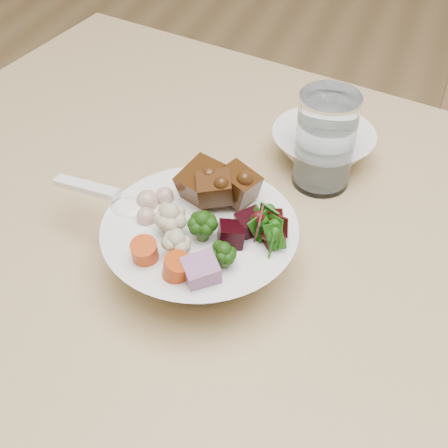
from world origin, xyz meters
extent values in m
cube|color=tan|center=(-0.11, 0.05, 0.70)|extent=(1.67, 1.13, 0.04)
cylinder|color=tan|center=(-0.73, 0.52, 0.34)|extent=(0.06, 0.06, 0.68)
cylinder|color=tan|center=(-0.04, 0.41, 0.21)|extent=(0.03, 0.03, 0.42)
cylinder|color=tan|center=(-0.05, 0.76, 0.21)|extent=(0.03, 0.03, 0.42)
sphere|color=#123308|center=(-0.32, 0.02, 0.80)|extent=(0.04, 0.04, 0.04)
sphere|color=#C1B592|center=(-0.36, 0.01, 0.80)|extent=(0.04, 0.04, 0.04)
cube|color=black|center=(-0.27, 0.05, 0.79)|extent=(0.04, 0.04, 0.03)
cube|color=#885281|center=(-0.30, -0.04, 0.80)|extent=(0.05, 0.05, 0.04)
cylinder|color=#C64305|center=(-0.37, -0.04, 0.80)|extent=(0.04, 0.04, 0.03)
sphere|color=tan|center=(-0.39, 0.02, 0.79)|extent=(0.02, 0.02, 0.02)
ellipsoid|color=white|center=(-0.42, 0.03, 0.78)|extent=(0.06, 0.05, 0.02)
cube|color=white|center=(-0.48, 0.04, 0.79)|extent=(0.10, 0.03, 0.02)
cylinder|color=white|center=(-0.23, 0.24, 0.79)|extent=(0.08, 0.08, 0.14)
cylinder|color=white|center=(-0.23, 0.24, 0.77)|extent=(0.07, 0.07, 0.09)
camera|label=1|loc=(-0.13, -0.44, 1.27)|focal=50.00mm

